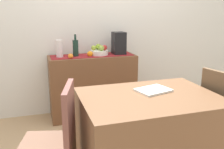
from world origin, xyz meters
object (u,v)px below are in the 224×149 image
object	(u,v)px
fruit_bowl	(99,53)
open_book	(153,90)
sideboard_console	(93,86)
dining_table	(148,136)
ceramic_vase	(59,49)
wine_bottle	(76,48)
coffee_maker	(119,43)

from	to	relation	value
fruit_bowl	open_book	distance (m)	1.33
sideboard_console	fruit_bowl	world-z (taller)	fruit_bowl
fruit_bowl	dining_table	world-z (taller)	fruit_bowl
open_book	ceramic_vase	bearing A→B (deg)	102.01
ceramic_vase	dining_table	xyz separation A→B (m)	(0.58, -1.42, -0.58)
sideboard_console	dining_table	xyz separation A→B (m)	(0.16, -1.42, -0.05)
fruit_bowl	wine_bottle	distance (m)	0.32
ceramic_vase	open_book	world-z (taller)	ceramic_vase
coffee_maker	open_book	xyz separation A→B (m)	(-0.13, -1.32, -0.24)
fruit_bowl	coffee_maker	distance (m)	0.29
ceramic_vase	fruit_bowl	bearing A→B (deg)	0.00
wine_bottle	dining_table	xyz separation A→B (m)	(0.38, -1.42, -0.58)
wine_bottle	coffee_maker	world-z (taller)	coffee_maker
sideboard_console	coffee_maker	xyz separation A→B (m)	(0.37, 0.00, 0.57)
wine_bottle	coffee_maker	distance (m)	0.59
sideboard_console	dining_table	distance (m)	1.43
wine_bottle	open_book	bearing A→B (deg)	-70.96
dining_table	open_book	size ratio (longest dim) A/B	4.05
fruit_bowl	open_book	bearing A→B (deg)	-83.85
sideboard_console	wine_bottle	xyz separation A→B (m)	(-0.22, 0.00, 0.53)
sideboard_console	wine_bottle	size ratio (longest dim) A/B	3.99
fruit_bowl	wine_bottle	bearing A→B (deg)	180.00
fruit_bowl	open_book	size ratio (longest dim) A/B	0.84
dining_table	open_book	xyz separation A→B (m)	(0.08, 0.10, 0.38)
sideboard_console	open_book	distance (m)	1.38
fruit_bowl	dining_table	xyz separation A→B (m)	(0.06, -1.42, -0.50)
coffee_maker	dining_table	size ratio (longest dim) A/B	0.26
fruit_bowl	ceramic_vase	xyz separation A→B (m)	(-0.52, 0.00, 0.07)
wine_bottle	dining_table	bearing A→B (deg)	-75.19
wine_bottle	ceramic_vase	distance (m)	0.20
sideboard_console	coffee_maker	world-z (taller)	coffee_maker
coffee_maker	ceramic_vase	distance (m)	0.79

